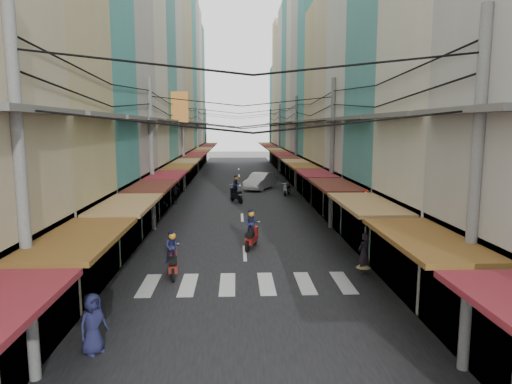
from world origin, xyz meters
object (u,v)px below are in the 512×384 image
object	(u,v)px
white_car	(260,189)
bicycle	(389,258)
market_umbrella	(403,218)
traffic_sign	(366,210)

from	to	relation	value
white_car	bicycle	distance (m)	22.14
white_car	bicycle	world-z (taller)	white_car
bicycle	market_umbrella	xyz separation A→B (m)	(-0.16, -1.86, 2.14)
market_umbrella	bicycle	bearing A→B (deg)	85.00
traffic_sign	bicycle	bearing A→B (deg)	38.71
white_car	traffic_sign	world-z (taller)	traffic_sign
white_car	market_umbrella	distance (m)	24.03
white_car	traffic_sign	distance (m)	23.14
white_car	traffic_sign	bearing A→B (deg)	-58.03
bicycle	market_umbrella	world-z (taller)	market_umbrella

